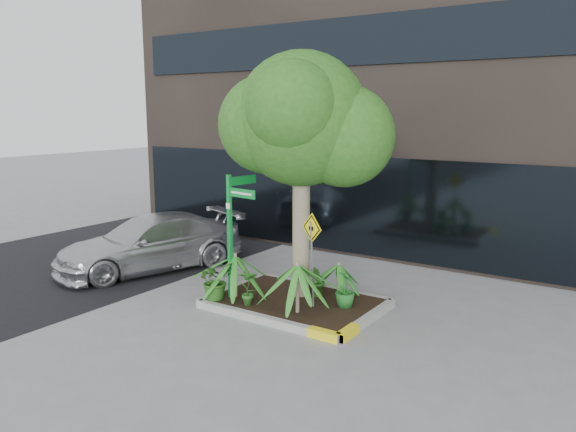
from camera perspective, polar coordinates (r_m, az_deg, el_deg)
The scene contains 14 objects.
ground at distance 11.28m, azimuth -0.93°, elevation -9.41°, with size 80.00×80.00×0.00m, color gray.
asphalt_road at distance 15.74m, azimuth -20.83°, elevation -4.26°, with size 7.00×80.00×0.01m, color black.
planter at distance 11.34m, azimuth 0.83°, elevation -8.76°, with size 3.35×2.36×0.15m.
tree at distance 11.06m, azimuth 1.44°, elevation 9.80°, with size 3.38×3.00×5.07m.
palm_front at distance 10.40m, azimuth 0.99°, elevation -4.97°, with size 1.11×1.11×1.23m.
palm_left at distance 11.35m, azimuth -5.40°, elevation -4.06°, with size 1.02×1.02×1.13m.
palm_back at distance 11.57m, azimuth 5.19°, elevation -4.90°, with size 0.76×0.76×0.84m.
parked_car at distance 14.20m, azimuth -13.81°, elevation -2.68°, with size 1.87×4.60×1.33m, color silver.
shrub_a at distance 11.37m, azimuth -7.34°, elevation -6.45°, with size 0.71×0.71×0.79m, color #285C1A.
shrub_b at distance 10.91m, azimuth 5.84°, elevation -7.41°, with size 0.39×0.39×0.69m, color #1F6A24.
shrub_c at distance 10.96m, azimuth -4.05°, elevation -7.16°, with size 0.39×0.39×0.75m, color #275E1D.
shrub_d at distance 11.44m, azimuth 3.06°, elevation -6.62°, with size 0.36×0.36×0.65m, color #275819.
street_sign_post at distance 11.17m, azimuth -5.57°, elevation -0.95°, with size 0.78×0.84×2.64m.
cattle_sign at distance 10.60m, azimuth 2.45°, elevation -2.87°, with size 0.53×0.22×1.84m.
Camera 1 is at (6.04, -8.70, 3.87)m, focal length 35.00 mm.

